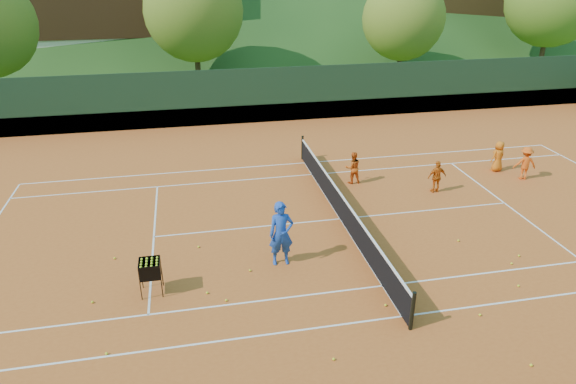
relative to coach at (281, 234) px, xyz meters
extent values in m
plane|color=#31551A|center=(2.57, 2.37, -1.02)|extent=(400.00, 400.00, 0.00)
cube|color=#AD4E1C|center=(2.57, 2.37, -1.01)|extent=(40.00, 24.00, 0.02)
imported|color=#1B46B2|center=(0.00, 0.00, 0.00)|extent=(0.73, 0.48, 2.01)
imported|color=#DB5213|center=(3.96, 5.34, -0.34)|extent=(0.65, 0.51, 1.32)
imported|color=#CD5912|center=(6.88, 3.84, -0.36)|extent=(0.76, 0.34, 1.28)
imported|color=orange|center=(10.43, 5.34, -0.34)|extent=(0.73, 0.57, 1.32)
imported|color=#EC5715|center=(11.02, 4.32, -0.31)|extent=(0.99, 0.71, 1.39)
sphere|color=yellow|center=(-3.86, 0.14, -0.97)|extent=(0.07, 0.07, 0.07)
sphere|color=yellow|center=(-4.72, -3.05, -0.97)|extent=(0.07, 0.07, 0.07)
sphere|color=yellow|center=(-4.96, 1.21, -0.97)|extent=(0.07, 0.07, 0.07)
sphere|color=yellow|center=(6.27, -2.54, -0.97)|extent=(0.07, 0.07, 0.07)
sphere|color=yellow|center=(2.31, -2.63, -0.97)|extent=(0.07, 0.07, 0.07)
sphere|color=yellow|center=(-2.29, -1.13, -0.97)|extent=(0.07, 0.07, 0.07)
sphere|color=yellow|center=(4.54, -3.49, -0.97)|extent=(0.07, 0.07, 0.07)
sphere|color=yellow|center=(-1.81, -1.57, -0.97)|extent=(0.07, 0.07, 0.07)
sphere|color=yellow|center=(4.72, -5.35, -0.97)|extent=(0.07, 0.07, 0.07)
sphere|color=yellow|center=(0.40, -4.27, -0.97)|extent=(0.07, 0.07, 0.07)
sphere|color=yellow|center=(-0.99, -0.28, -0.97)|extent=(0.07, 0.07, 0.07)
sphere|color=yellow|center=(-5.32, -0.94, -0.97)|extent=(0.07, 0.07, 0.07)
sphere|color=yellow|center=(-2.42, 1.39, -0.97)|extent=(0.07, 0.07, 0.07)
sphere|color=yellow|center=(6.75, -1.47, -0.97)|extent=(0.07, 0.07, 0.07)
sphere|color=yellow|center=(5.87, 0.10, -0.97)|extent=(0.07, 0.07, 0.07)
sphere|color=yellow|center=(7.24, -1.12, -0.97)|extent=(0.07, 0.07, 0.07)
cube|color=white|center=(2.57, -3.11, -1.00)|extent=(23.77, 0.06, 0.00)
cube|color=white|center=(2.57, 7.86, -1.00)|extent=(23.77, 0.06, 0.00)
cube|color=white|center=(2.57, -1.74, -1.00)|extent=(23.77, 0.06, 0.00)
cube|color=silver|center=(2.57, 6.49, -1.00)|extent=(23.77, 0.06, 0.00)
cube|color=silver|center=(-3.83, 2.37, -1.00)|extent=(0.06, 8.23, 0.00)
cube|color=white|center=(8.97, 2.37, -1.00)|extent=(0.06, 8.23, 0.00)
cube|color=silver|center=(2.57, 2.37, -1.00)|extent=(12.80, 0.06, 0.00)
cube|color=white|center=(2.57, 2.37, -1.00)|extent=(0.06, 10.97, 0.00)
cube|color=black|center=(2.57, 2.37, -0.55)|extent=(0.03, 11.97, 0.90)
cube|color=white|center=(2.57, 2.37, -0.08)|extent=(0.05, 11.97, 0.06)
cylinder|color=black|center=(2.57, -3.61, -0.45)|extent=(0.10, 0.10, 1.10)
cylinder|color=black|center=(2.57, 8.36, -0.45)|extent=(0.10, 0.10, 1.10)
cube|color=#15301D|center=(2.57, 14.37, 0.50)|extent=(40.00, 0.05, 3.00)
cube|color=#195928|center=(2.57, 14.37, -0.50)|extent=(40.40, 0.05, 1.00)
cylinder|color=black|center=(-4.02, -1.04, -0.73)|extent=(0.02, 0.02, 0.55)
cylinder|color=black|center=(-3.47, -1.04, -0.73)|extent=(0.02, 0.02, 0.55)
cylinder|color=black|center=(-4.02, -0.49, -0.73)|extent=(0.02, 0.02, 0.55)
cylinder|color=black|center=(-3.47, -0.49, -0.73)|extent=(0.02, 0.02, 0.55)
cube|color=black|center=(-3.75, -0.76, -0.45)|extent=(0.55, 0.55, 0.02)
cube|color=black|center=(-3.75, -1.04, -0.23)|extent=(0.55, 0.02, 0.45)
cube|color=black|center=(-3.75, -0.49, -0.23)|extent=(0.55, 0.02, 0.45)
cube|color=black|center=(-4.02, -0.76, -0.23)|extent=(0.02, 0.55, 0.45)
cube|color=black|center=(-3.47, -0.76, -0.23)|extent=(0.02, 0.55, 0.45)
sphere|color=#CCE526|center=(-3.95, -0.97, -0.04)|extent=(0.07, 0.07, 0.07)
sphere|color=#CCE526|center=(-3.95, -0.83, -0.04)|extent=(0.07, 0.07, 0.07)
sphere|color=#CCE526|center=(-3.95, -0.69, -0.04)|extent=(0.07, 0.07, 0.07)
sphere|color=#CCE526|center=(-3.95, -0.56, -0.04)|extent=(0.07, 0.07, 0.07)
sphere|color=#CCE526|center=(-3.82, -0.97, -0.04)|extent=(0.07, 0.07, 0.07)
sphere|color=#CCE526|center=(-3.82, -0.83, -0.04)|extent=(0.07, 0.07, 0.07)
sphere|color=#CCE526|center=(-3.82, -0.69, -0.04)|extent=(0.07, 0.07, 0.07)
sphere|color=#CCE526|center=(-3.82, -0.56, -0.04)|extent=(0.07, 0.07, 0.07)
sphere|color=#CCE526|center=(-3.68, -0.97, -0.04)|extent=(0.07, 0.07, 0.07)
sphere|color=#CCE526|center=(-3.68, -0.83, -0.04)|extent=(0.07, 0.07, 0.07)
sphere|color=#CCE526|center=(-3.68, -0.69, -0.04)|extent=(0.07, 0.07, 0.07)
sphere|color=#CCE526|center=(-3.68, -0.56, -0.04)|extent=(0.07, 0.07, 0.07)
sphere|color=#CCE526|center=(-3.54, -0.97, -0.04)|extent=(0.07, 0.07, 0.07)
sphere|color=#CCE526|center=(-3.54, -0.83, -0.04)|extent=(0.07, 0.07, 0.07)
sphere|color=#CCE526|center=(-3.54, -0.69, -0.04)|extent=(0.07, 0.07, 0.07)
sphere|color=#CCE526|center=(-3.54, -0.56, -0.04)|extent=(0.07, 0.07, 0.07)
cube|color=beige|center=(-7.43, 32.37, 0.42)|extent=(12.00, 9.00, 2.88)
cube|color=#331B0E|center=(-7.43, 32.37, 4.10)|extent=(12.24, 9.18, 4.48)
cube|color=beige|center=(8.57, 36.37, 0.24)|extent=(11.00, 8.00, 2.52)
cube|color=#36200E|center=(8.57, 36.37, 3.46)|extent=(11.22, 8.16, 3.92)
cube|color=beige|center=(22.57, 32.37, 0.33)|extent=(10.00, 8.00, 2.70)
cube|color=#3C2310|center=(22.57, 32.37, 3.78)|extent=(10.20, 8.16, 4.20)
cylinder|color=#3D2918|center=(-1.43, 22.37, 0.42)|extent=(0.36, 0.36, 2.88)
sphere|color=#496D1D|center=(-1.43, 22.37, 4.18)|extent=(6.40, 6.40, 6.40)
cylinder|color=#412A1A|center=(12.57, 21.37, 0.24)|extent=(0.36, 0.36, 2.52)
sphere|color=#4F721E|center=(12.57, 21.37, 3.53)|extent=(5.60, 5.60, 5.60)
cylinder|color=#402919|center=(24.57, 22.37, 0.51)|extent=(0.36, 0.36, 3.06)
sphere|color=#45711E|center=(24.57, 22.37, 4.50)|extent=(6.80, 6.80, 6.80)
camera|label=1|loc=(-2.42, -12.93, 7.42)|focal=32.00mm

